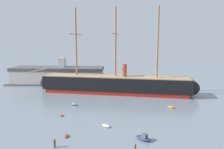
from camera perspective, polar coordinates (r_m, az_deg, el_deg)
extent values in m
cube|color=maroon|center=(94.62, 0.88, -4.44)|extent=(61.01, 17.01, 1.57)
cube|color=black|center=(93.86, 0.89, -2.31)|extent=(63.55, 17.72, 5.61)
ellipsoid|color=black|center=(102.70, -15.25, -2.10)|extent=(12.34, 9.92, 7.18)
ellipsoid|color=black|center=(93.83, 18.61, -3.27)|extent=(12.34, 9.92, 7.18)
cube|color=#9E7F5B|center=(93.34, 0.89, -0.52)|extent=(62.20, 16.81, 0.34)
cylinder|color=#936642|center=(96.45, -9.38, 8.28)|extent=(0.79, 0.79, 29.18)
cylinder|color=#936642|center=(96.49, -9.43, 10.36)|extent=(2.32, 14.99, 0.31)
cylinder|color=#936642|center=(92.10, 0.91, 8.37)|extent=(0.79, 0.79, 29.18)
cylinder|color=#936642|center=(92.14, 0.92, 10.55)|extent=(2.32, 14.99, 0.31)
cylinder|color=#936642|center=(90.89, 11.84, 8.18)|extent=(0.79, 0.79, 29.18)
cylinder|color=#936642|center=(90.93, 11.91, 10.39)|extent=(2.32, 14.99, 0.31)
cylinder|color=#936642|center=(105.09, -18.84, 0.97)|extent=(9.92, 1.88, 2.99)
cylinder|color=#9E4C33|center=(92.41, 3.20, 1.03)|extent=(2.24, 2.24, 5.61)
ellipsoid|color=#B22D28|center=(54.67, -11.87, -15.39)|extent=(1.13, 2.18, 0.49)
cube|color=#B2ADA3|center=(54.59, -11.87, -15.21)|extent=(0.79, 0.27, 0.08)
ellipsoid|color=#1E284C|center=(52.35, 8.21, -16.17)|extent=(3.96, 3.78, 0.90)
cube|color=#4C4C51|center=(51.91, 8.47, -15.53)|extent=(1.58, 1.57, 0.90)
ellipsoid|color=silver|center=(59.09, -1.60, -13.22)|extent=(2.76, 2.70, 0.64)
cube|color=beige|center=(59.00, -1.60, -13.01)|extent=(0.86, 0.89, 0.10)
ellipsoid|color=#B22D28|center=(68.78, -13.16, -10.29)|extent=(2.01, 2.15, 0.49)
cube|color=#B2ADA3|center=(68.72, -13.16, -10.15)|extent=(0.70, 0.63, 0.07)
ellipsoid|color=#236670|center=(78.47, -10.01, -7.74)|extent=(3.39, 2.20, 0.62)
cube|color=beige|center=(78.28, -9.92, -7.51)|extent=(0.97, 0.82, 0.33)
cylinder|color=silver|center=(78.00, -10.15, -6.26)|extent=(0.08, 0.08, 3.76)
ellipsoid|color=orange|center=(77.26, 15.08, -8.17)|extent=(2.63, 2.81, 0.63)
cube|color=#B2ADA3|center=(77.19, 15.09, -8.00)|extent=(0.92, 0.83, 0.10)
cylinder|color=#4C3D2D|center=(46.60, 6.11, -18.74)|extent=(0.36, 0.36, 1.93)
cylinder|color=#4C3D2D|center=(50.13, -14.77, -17.02)|extent=(0.44, 0.44, 1.76)
cube|color=#565659|center=(120.15, -13.79, -2.03)|extent=(51.50, 16.30, 0.80)
cube|color=#BCB7AD|center=(119.55, -13.85, -0.36)|extent=(46.82, 13.58, 6.32)
cube|color=#47474C|center=(119.00, -13.92, 1.52)|extent=(47.75, 13.85, 1.60)
cube|color=#BCB7AD|center=(118.00, -12.91, 3.13)|extent=(3.20, 3.20, 5.06)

